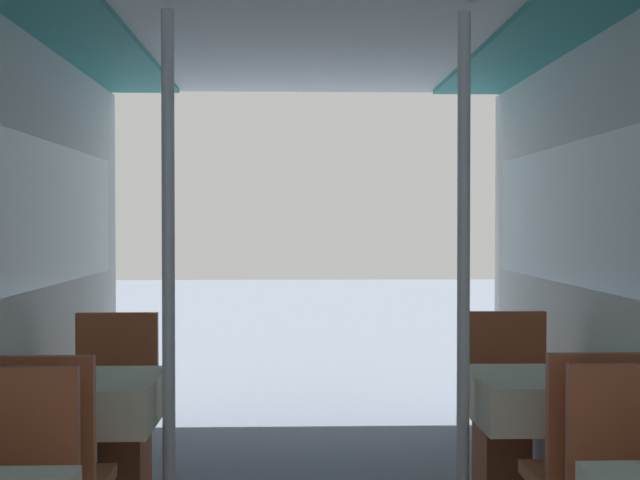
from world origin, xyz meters
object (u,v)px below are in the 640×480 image
chair_right_far_1 (513,447)px  support_pole_right_1 (463,283)px  support_pole_left_1 (168,284)px  dining_table_left_1 (84,409)px  dining_table_right_1 (546,406)px  chair_left_far_1 (111,450)px

chair_right_far_1 → support_pole_right_1: size_ratio=0.41×
support_pole_left_1 → chair_right_far_1: 1.89m
support_pole_left_1 → support_pole_right_1: size_ratio=1.00×
dining_table_left_1 → dining_table_right_1: 1.95m
chair_left_far_1 → support_pole_right_1: bearing=160.9°
chair_left_far_1 → chair_right_far_1: size_ratio=1.00×
dining_table_right_1 → support_pole_right_1: 0.64m
chair_left_far_1 → support_pole_right_1: (1.60, -0.55, 0.84)m
support_pole_left_1 → chair_left_far_1: bearing=122.7°
dining_table_right_1 → chair_left_far_1: bearing=164.2°
dining_table_left_1 → chair_right_far_1: chair_right_far_1 is taller
chair_left_far_1 → support_pole_right_1: support_pole_right_1 is taller
dining_table_left_1 → dining_table_right_1: same height
dining_table_left_1 → support_pole_left_1: size_ratio=0.33×
chair_right_far_1 → dining_table_right_1: bearing=90.0°
chair_left_far_1 → chair_right_far_1: 1.95m
dining_table_left_1 → support_pole_left_1: bearing=0.0°
dining_table_left_1 → dining_table_right_1: size_ratio=1.00×
chair_right_far_1 → support_pole_right_1: 1.07m
support_pole_left_1 → dining_table_right_1: size_ratio=3.05×
dining_table_left_1 → support_pole_right_1: 1.68m
dining_table_right_1 → support_pole_left_1: bearing=180.0°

